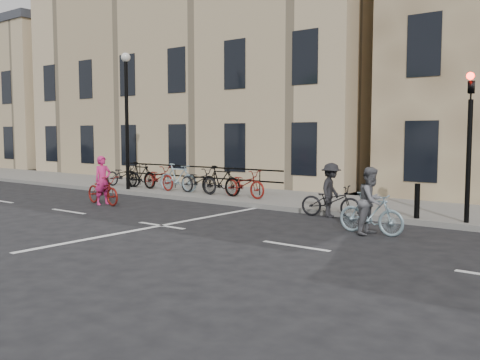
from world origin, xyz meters
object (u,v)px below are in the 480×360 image
Objects in this scene: lamp_post at (126,103)px; cyclist_dark at (331,196)px; cyclist_pink at (103,188)px; traffic_light at (470,128)px; cyclist_grey at (371,207)px.

cyclist_dark is (9.20, -0.50, -2.89)m from lamp_post.
cyclist_pink is at bearing 96.48° from cyclist_dark.
traffic_light reaches higher than cyclist_dark.
lamp_post is at bearing 43.35° from cyclist_pink.
cyclist_pink is at bearing -53.74° from lamp_post.
traffic_light is 11.18m from cyclist_pink.
cyclist_grey is at bearing -11.19° from lamp_post.
lamp_post is 3.23× the size of cyclist_grey.
traffic_light is at bearing -93.77° from cyclist_dark.
lamp_post is at bearing 179.73° from traffic_light.
traffic_light is 2.38× the size of cyclist_grey.
lamp_post is 2.84× the size of cyclist_pink.
lamp_post is 11.73m from cyclist_grey.
cyclist_pink is (2.02, -2.75, -2.93)m from lamp_post.
cyclist_grey is at bearing -125.53° from traffic_light.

